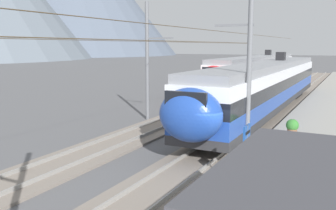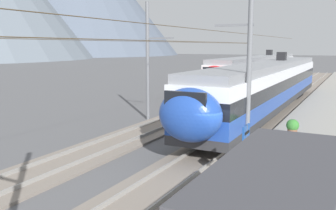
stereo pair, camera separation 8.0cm
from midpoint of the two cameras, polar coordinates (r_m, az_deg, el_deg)
ground_plane at (r=15.71m, az=7.26°, el=-9.77°), size 400.00×400.00×0.00m
platform_slab at (r=14.83m, az=23.19°, el=-10.84°), size 120.00×6.57×0.38m
track_near at (r=16.01m, az=4.14°, el=-9.09°), size 120.00×3.00×0.28m
track_far at (r=18.48m, az=-10.40°, el=-6.72°), size 120.00×3.00×0.28m
train_near_platform at (r=28.50m, az=15.24°, el=3.08°), size 29.86×3.01×4.27m
train_far_track at (r=46.96m, az=13.93°, el=5.39°), size 32.93×2.91×4.27m
catenary_mast_mid at (r=17.28m, az=12.19°, el=5.26°), size 41.11×1.84×7.56m
catenary_mast_far_side at (r=25.20m, az=-2.82°, el=6.95°), size 41.11×2.12×7.97m
platform_sign at (r=12.57m, az=12.09°, el=-5.54°), size 0.70×0.08×2.11m
passenger_walking at (r=9.33m, az=10.78°, el=-14.71°), size 0.53×0.22×1.69m
potted_plant_platform_edge at (r=14.64m, az=14.76°, el=-8.01°), size 0.57×0.57×0.80m
potted_plant_by_shelter at (r=20.40m, az=18.77°, el=-3.19°), size 0.65×0.65×0.91m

